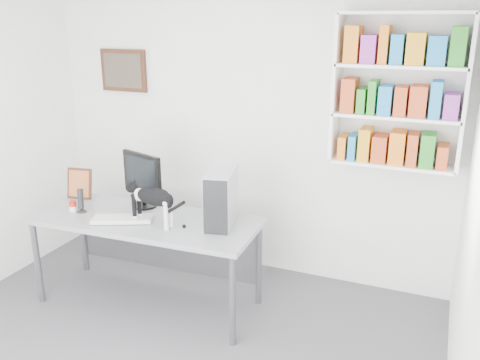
% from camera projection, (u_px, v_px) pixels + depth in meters
% --- Properties ---
extents(room, '(4.01, 4.01, 2.70)m').
position_uv_depth(room, '(120.00, 201.00, 3.10)').
color(room, '#4E4E52').
rests_on(room, ground).
extents(bookshelf, '(1.03, 0.28, 1.24)m').
position_uv_depth(bookshelf, '(398.00, 91.00, 4.06)').
color(bookshelf, white).
rests_on(bookshelf, room).
extents(wall_art, '(0.52, 0.04, 0.42)m').
position_uv_depth(wall_art, '(124.00, 70.00, 5.13)').
color(wall_art, '#462916').
rests_on(wall_art, room).
extents(desk, '(1.96, 0.83, 0.80)m').
position_uv_depth(desk, '(148.00, 261.00, 4.40)').
color(desk, gray).
rests_on(desk, room).
extents(monitor, '(0.52, 0.36, 0.50)m').
position_uv_depth(monitor, '(143.00, 180.00, 4.46)').
color(monitor, black).
rests_on(monitor, desk).
extents(keyboard, '(0.52, 0.37, 0.04)m').
position_uv_depth(keyboard, '(122.00, 219.00, 4.21)').
color(keyboard, beige).
rests_on(keyboard, desk).
extents(pc_tower, '(0.30, 0.49, 0.45)m').
position_uv_depth(pc_tower, '(221.00, 198.00, 4.09)').
color(pc_tower, silver).
rests_on(pc_tower, desk).
extents(speaker, '(0.12, 0.12, 0.22)m').
position_uv_depth(speaker, '(81.00, 200.00, 4.38)').
color(speaker, black).
rests_on(speaker, desk).
extents(leaning_print, '(0.25, 0.14, 0.29)m').
position_uv_depth(leaning_print, '(79.00, 183.00, 4.71)').
color(leaning_print, '#462916').
rests_on(leaning_print, desk).
extents(soup_can, '(0.08, 0.08, 0.09)m').
position_uv_depth(soup_can, '(73.00, 206.00, 4.41)').
color(soup_can, '#B71C0F').
rests_on(soup_can, desk).
extents(cat, '(0.55, 0.22, 0.33)m').
position_uv_depth(cat, '(153.00, 206.00, 4.08)').
color(cat, black).
rests_on(cat, desk).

